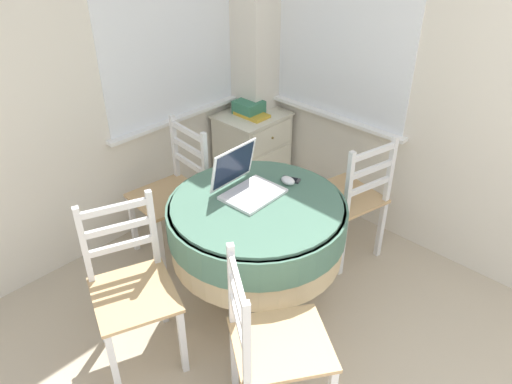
% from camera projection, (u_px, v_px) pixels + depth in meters
% --- Properties ---
extents(corner_room_shell, '(4.07, 5.00, 2.55)m').
position_uv_depth(corner_room_shell, '(311.00, 87.00, 2.72)').
color(corner_room_shell, silver).
rests_on(corner_room_shell, ground_plane).
extents(round_dining_table, '(1.02, 1.02, 0.72)m').
position_uv_depth(round_dining_table, '(257.00, 225.00, 2.85)').
color(round_dining_table, '#4C3D2D').
rests_on(round_dining_table, ground_plane).
extents(laptop, '(0.34, 0.32, 0.26)m').
position_uv_depth(laptop, '(246.00, 184.00, 2.83)').
color(laptop, white).
rests_on(laptop, round_dining_table).
extents(computer_mouse, '(0.06, 0.09, 0.05)m').
position_uv_depth(computer_mouse, '(288.00, 181.00, 2.92)').
color(computer_mouse, white).
rests_on(computer_mouse, round_dining_table).
extents(cell_phone, '(0.09, 0.12, 0.01)m').
position_uv_depth(cell_phone, '(291.00, 180.00, 2.97)').
color(cell_phone, '#2D2D33').
rests_on(cell_phone, round_dining_table).
extents(dining_chair_near_back_window, '(0.47, 0.44, 0.92)m').
position_uv_depth(dining_chair_near_back_window, '(174.00, 193.00, 3.35)').
color(dining_chair_near_back_window, tan).
rests_on(dining_chair_near_back_window, ground_plane).
extents(dining_chair_near_right_window, '(0.49, 0.52, 0.92)m').
position_uv_depth(dining_chair_near_right_window, '(350.00, 199.00, 3.29)').
color(dining_chair_near_right_window, tan).
rests_on(dining_chair_near_right_window, ground_plane).
extents(dining_chair_camera_near, '(0.59, 0.58, 0.92)m').
position_uv_depth(dining_chair_camera_near, '(271.00, 345.00, 2.26)').
color(dining_chair_camera_near, tan).
rests_on(dining_chair_camera_near, ground_plane).
extents(dining_chair_left_flank, '(0.54, 0.56, 0.92)m').
position_uv_depth(dining_chair_left_flank, '(132.00, 289.00, 2.57)').
color(dining_chair_left_flank, tan).
rests_on(dining_chair_left_flank, ground_plane).
extents(corner_cabinet, '(0.52, 0.45, 0.69)m').
position_uv_depth(corner_cabinet, '(252.00, 154.00, 4.06)').
color(corner_cabinet, silver).
rests_on(corner_cabinet, ground_plane).
extents(storage_box, '(0.18, 0.20, 0.10)m').
position_uv_depth(storage_box, '(249.00, 107.00, 3.86)').
color(storage_box, '#387A5B').
rests_on(storage_box, corner_cabinet).
extents(book_on_cabinet, '(0.16, 0.26, 0.02)m').
position_uv_depth(book_on_cabinet, '(252.00, 115.00, 3.84)').
color(book_on_cabinet, gold).
rests_on(book_on_cabinet, corner_cabinet).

